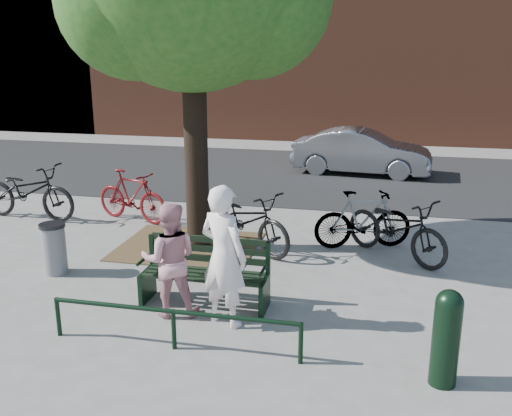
% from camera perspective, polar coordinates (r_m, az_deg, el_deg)
% --- Properties ---
extents(ground, '(90.00, 90.00, 0.00)m').
position_cam_1_polar(ground, '(8.02, -5.12, -9.64)').
color(ground, gray).
rests_on(ground, ground).
extents(dirt_pit, '(2.40, 2.00, 0.02)m').
position_cam_1_polar(dirt_pit, '(10.24, -6.80, -3.82)').
color(dirt_pit, brown).
rests_on(dirt_pit, ground).
extents(road, '(40.00, 7.00, 0.01)m').
position_cam_1_polar(road, '(15.92, 4.06, 3.43)').
color(road, black).
rests_on(road, ground).
extents(park_bench, '(1.74, 0.54, 0.97)m').
position_cam_1_polar(park_bench, '(7.89, -5.04, -6.26)').
color(park_bench, black).
rests_on(park_bench, ground).
extents(guard_railing, '(3.06, 0.06, 0.51)m').
position_cam_1_polar(guard_railing, '(6.82, -8.27, -10.78)').
color(guard_railing, black).
rests_on(guard_railing, ground).
extents(person_left, '(0.79, 0.67, 1.84)m').
position_cam_1_polar(person_left, '(7.15, -3.27, -4.83)').
color(person_left, white).
rests_on(person_left, ground).
extents(person_right, '(0.88, 0.77, 1.54)m').
position_cam_1_polar(person_right, '(7.53, -8.61, -5.14)').
color(person_right, '#C68890').
rests_on(person_right, ground).
extents(bollard, '(0.29, 0.29, 1.07)m').
position_cam_1_polar(bollard, '(6.35, 18.50, -11.91)').
color(bollard, black).
rests_on(bollard, ground).
extents(litter_bin, '(0.40, 0.40, 0.81)m').
position_cam_1_polar(litter_bin, '(9.43, -19.53, -3.82)').
color(litter_bin, gray).
rests_on(litter_bin, ground).
extents(bicycle_a, '(2.25, 0.95, 1.15)m').
position_cam_1_polar(bicycle_a, '(12.56, -21.87, 1.55)').
color(bicycle_a, black).
rests_on(bicycle_a, ground).
extents(bicycle_b, '(1.82, 1.00, 1.05)m').
position_cam_1_polar(bicycle_b, '(11.78, -12.32, 1.20)').
color(bicycle_b, '#5A0C0E').
rests_on(bicycle_b, ground).
extents(bicycle_c, '(2.13, 1.66, 1.08)m').
position_cam_1_polar(bicycle_c, '(9.86, -1.10, -1.24)').
color(bicycle_c, black).
rests_on(bicycle_c, ground).
extents(bicycle_d, '(1.80, 1.01, 1.04)m').
position_cam_1_polar(bicycle_d, '(10.15, 10.65, -1.13)').
color(bicycle_d, gray).
rests_on(bicycle_d, ground).
extents(bicycle_e, '(2.02, 1.83, 1.07)m').
position_cam_1_polar(bicycle_e, '(9.77, 13.86, -1.90)').
color(bicycle_e, black).
rests_on(bicycle_e, ground).
extents(parked_car, '(3.87, 1.67, 1.24)m').
position_cam_1_polar(parked_car, '(16.06, 10.52, 5.54)').
color(parked_car, slate).
rests_on(parked_car, ground).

